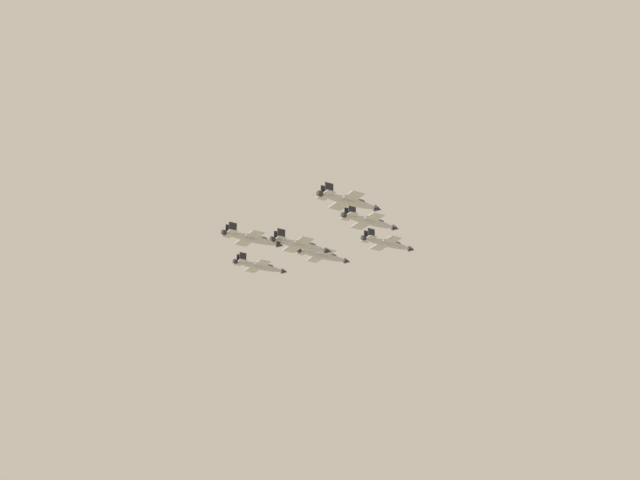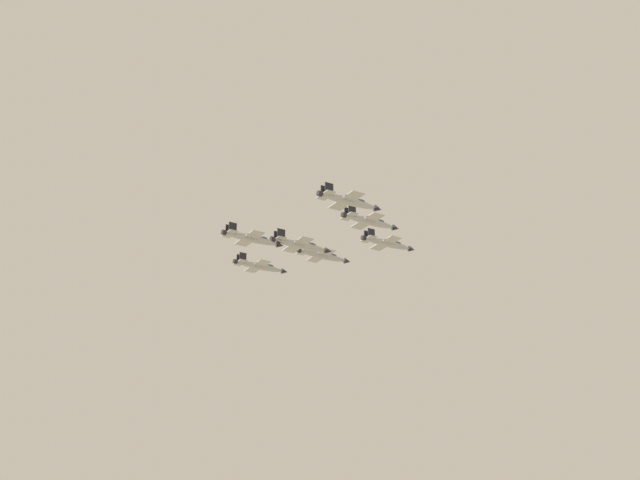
{
  "view_description": "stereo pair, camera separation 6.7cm",
  "coord_description": "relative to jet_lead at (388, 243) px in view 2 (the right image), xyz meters",
  "views": [
    {
      "loc": [
        128.58,
        -170.01,
        23.1
      ],
      "look_at": [
        -22.93,
        -40.6,
        106.35
      ],
      "focal_mm": 45.27,
      "sensor_mm": 36.0,
      "label": 1
    },
    {
      "loc": [
        128.62,
        -169.96,
        23.1
      ],
      "look_at": [
        -22.93,
        -40.6,
        106.35
      ],
      "focal_mm": 45.27,
      "sensor_mm": 36.0,
      "label": 2
    }
  ],
  "objects": [
    {
      "name": "jet_right_outer",
      "position": [
        18.71,
        -31.94,
        -3.38
      ],
      "size": [
        11.47,
        18.32,
        3.86
      ],
      "rotation": [
        0.0,
        0.0,
        1.4
      ],
      "color": "#9EA3A8"
    },
    {
      "name": "jet_lead",
      "position": [
        0.0,
        0.0,
        0.0
      ],
      "size": [
        11.38,
        18.16,
        3.83
      ],
      "rotation": [
        0.0,
        0.0,
        1.4
      ],
      "color": "#9EA3A8"
    },
    {
      "name": "jet_right_wingman",
      "position": [
        9.35,
        -15.97,
        -0.96
      ],
      "size": [
        11.31,
        18.09,
        3.81
      ],
      "rotation": [
        0.0,
        0.0,
        1.41
      ],
      "color": "#9EA3A8"
    },
    {
      "name": "jet_trailing",
      "position": [
        -7.35,
        -41.66,
        -7.52
      ],
      "size": [
        10.97,
        17.57,
        3.7
      ],
      "rotation": [
        0.0,
        0.0,
        1.42
      ],
      "color": "#9EA3A8"
    },
    {
      "name": "jet_slot_rear",
      "position": [
        -4.9,
        -27.77,
        -6.32
      ],
      "size": [
        11.5,
        18.3,
        3.86
      ],
      "rotation": [
        0.0,
        0.0,
        1.38
      ],
      "color": "#9EA3A8"
    },
    {
      "name": "jet_left_outer",
      "position": [
        -28.51,
        -23.61,
        -4.53
      ],
      "size": [
        10.91,
        17.43,
        3.67
      ],
      "rotation": [
        0.0,
        0.0,
        1.4
      ],
      "color": "#9EA3A8"
    },
    {
      "name": "jet_left_wingman",
      "position": [
        -14.25,
        -11.8,
        -2.48
      ],
      "size": [
        11.13,
        17.81,
        3.75
      ],
      "rotation": [
        0.0,
        0.0,
        1.41
      ],
      "color": "#9EA3A8"
    }
  ]
}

